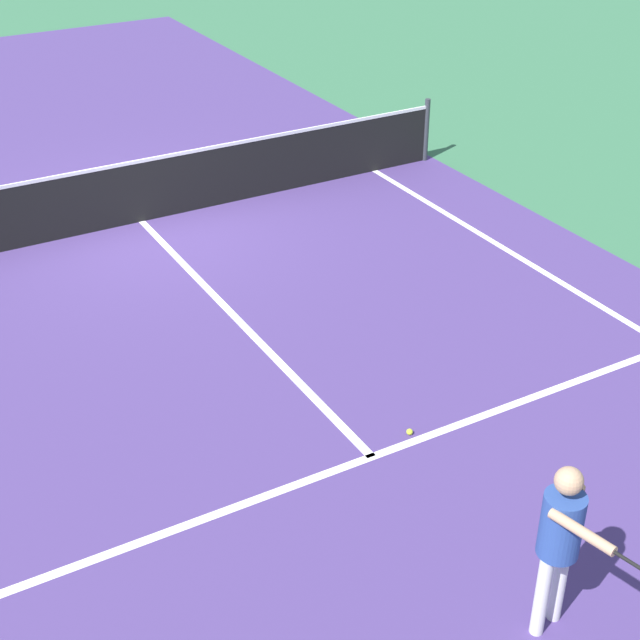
% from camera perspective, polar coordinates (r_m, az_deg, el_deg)
% --- Properties ---
extents(ground_plane, '(60.00, 60.00, 0.00)m').
position_cam_1_polar(ground_plane, '(14.45, -10.66, 5.84)').
color(ground_plane, '#38724C').
extents(court_surface_inbounds, '(10.62, 24.40, 0.00)m').
position_cam_1_polar(court_surface_inbounds, '(14.45, -10.66, 5.84)').
color(court_surface_inbounds, '#4C387A').
rests_on(court_surface_inbounds, ground_plane).
extents(line_sideline_right, '(0.10, 11.89, 0.01)m').
position_cam_1_polar(line_sideline_right, '(12.06, 18.65, -0.55)').
color(line_sideline_right, white).
rests_on(line_sideline_right, ground_plane).
extents(line_service_near, '(8.22, 0.10, 0.01)m').
position_cam_1_polar(line_service_near, '(9.44, 3.13, -8.20)').
color(line_service_near, white).
rests_on(line_service_near, ground_plane).
extents(line_center_service, '(0.10, 6.40, 0.01)m').
position_cam_1_polar(line_center_service, '(11.78, -5.23, 0.31)').
color(line_center_service, white).
rests_on(line_center_service, ground_plane).
extents(net, '(10.34, 0.09, 1.07)m').
position_cam_1_polar(net, '(14.25, -10.84, 7.64)').
color(net, '#33383D').
rests_on(net, ground_plane).
extents(player_near, '(0.41, 1.19, 1.57)m').
position_cam_1_polar(player_near, '(7.41, 14.39, -12.39)').
color(player_near, white).
rests_on(player_near, ground_plane).
extents(tennis_ball_mid_court, '(0.07, 0.07, 0.07)m').
position_cam_1_polar(tennis_ball_mid_court, '(9.74, 5.40, -6.70)').
color(tennis_ball_mid_court, '#CCE033').
rests_on(tennis_ball_mid_court, ground_plane).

